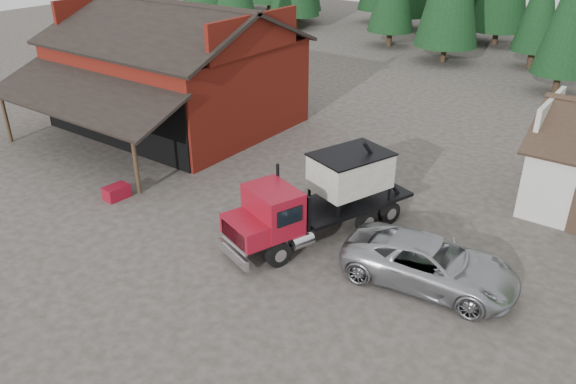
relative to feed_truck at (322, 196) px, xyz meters
The scene contains 7 objects.
ground 5.38m from the feed_truck, 128.03° to the right, with size 120.00×120.00×0.00m, color #3E3831.
red_barn 15.35m from the feed_truck, 157.42° to the left, with size 12.80×13.63×7.18m.
conifer_backdrop 38.15m from the feed_truck, 94.73° to the left, with size 76.00×16.00×16.00m, color black, non-canonical shape.
near_pine_b 26.47m from the feed_truck, 83.73° to the left, with size 3.96×3.96×10.40m.
feed_truck is the anchor object (origin of this frame).
silver_car 4.98m from the feed_truck, ahead, with size 2.76×5.98×1.66m, color #ABADB3.
equip_box 9.69m from the feed_truck, 162.61° to the right, with size 0.70×1.10×0.60m, color maroon.
Camera 1 is at (13.54, -12.48, 11.72)m, focal length 35.00 mm.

